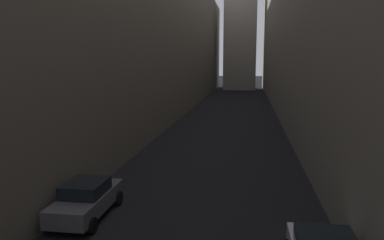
# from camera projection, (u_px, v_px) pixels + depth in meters

# --- Properties ---
(ground_plane) EXTENTS (264.00, 264.00, 0.00)m
(ground_plane) POSITION_uv_depth(u_px,v_px,m) (229.00, 118.00, 43.30)
(ground_plane) COLOR black
(building_block_left) EXTENTS (10.75, 108.00, 19.53)m
(building_block_left) POSITION_uv_depth(u_px,v_px,m) (140.00, 33.00, 45.35)
(building_block_left) COLOR #60594F
(building_block_left) RESTS_ON ground
(building_block_right) EXTENTS (11.90, 108.00, 23.01)m
(building_block_right) POSITION_uv_depth(u_px,v_px,m) (336.00, 15.00, 41.85)
(building_block_right) COLOR gray
(building_block_right) RESTS_ON ground
(parked_car_left_third) EXTENTS (1.90, 4.31, 1.54)m
(parked_car_left_third) POSITION_uv_depth(u_px,v_px,m) (86.00, 199.00, 15.67)
(parked_car_left_third) COLOR #4C4C51
(parked_car_left_third) RESTS_ON ground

